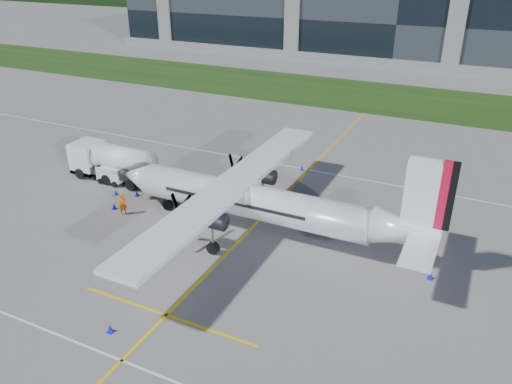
{
  "coord_description": "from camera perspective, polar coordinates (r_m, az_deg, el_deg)",
  "views": [
    {
      "loc": [
        17.78,
        -24.57,
        19.18
      ],
      "look_at": [
        2.8,
        6.53,
        2.53
      ],
      "focal_mm": 35.0,
      "sensor_mm": 36.0,
      "label": 1
    }
  ],
  "objects": [
    {
      "name": "turboprop_aircraft",
      "position": [
        36.02,
        0.79,
        0.83
      ],
      "size": [
        25.79,
        26.75,
        8.02
      ],
      "primitive_type": null,
      "color": "white",
      "rests_on": "ground"
    },
    {
      "name": "safety_cone_portwing",
      "position": [
        29.95,
        -16.34,
        -14.73
      ],
      "size": [
        0.36,
        0.36,
        0.5
      ],
      "primitive_type": "cone",
      "color": "#0B12BB",
      "rests_on": "ground"
    },
    {
      "name": "tree_line",
      "position": [
        166.32,
        20.59,
        18.64
      ],
      "size": [
        400.0,
        6.0,
        6.0
      ],
      "primitive_type": "cube",
      "color": "black",
      "rests_on": "ground"
    },
    {
      "name": "ground_crew_person",
      "position": [
        41.41,
        -15.0,
        -1.18
      ],
      "size": [
        0.97,
        1.04,
        2.09
      ],
      "primitive_type": "imported",
      "rotation": [
        0.0,
        0.0,
        1.01
      ],
      "color": "#F25907",
      "rests_on": "ground"
    },
    {
      "name": "baggage_tug",
      "position": [
        47.52,
        -16.1,
        1.95
      ],
      "size": [
        2.73,
        1.64,
        1.64
      ],
      "primitive_type": null,
      "color": "silver",
      "rests_on": "ground"
    },
    {
      "name": "safety_cone_stbdwing",
      "position": [
        48.76,
        5.29,
        2.78
      ],
      "size": [
        0.36,
        0.36,
        0.5
      ],
      "primitive_type": "cone",
      "color": "#0B12BB",
      "rests_on": "ground"
    },
    {
      "name": "grass_strip",
      "position": [
        77.14,
        11.79,
        10.82
      ],
      "size": [
        400.0,
        18.0,
        0.04
      ],
      "primitive_type": "cube",
      "color": "#1A390F",
      "rests_on": "ground"
    },
    {
      "name": "terminal_building",
      "position": [
        106.72,
        16.86,
        18.43
      ],
      "size": [
        120.0,
        20.0,
        15.0
      ],
      "primitive_type": "cube",
      "color": "black",
      "rests_on": "ground"
    },
    {
      "name": "yellow_taxiway_centerline",
      "position": [
        42.21,
        2.3,
        -1.3
      ],
      "size": [
        0.2,
        70.0,
        0.01
      ],
      "primitive_type": "cube",
      "color": "yellow",
      "rests_on": "ground"
    },
    {
      "name": "safety_cone_nose_stbd",
      "position": [
        44.59,
        -13.47,
        -0.14
      ],
      "size": [
        0.36,
        0.36,
        0.5
      ],
      "primitive_type": "cone",
      "color": "#0B12BB",
      "rests_on": "ground"
    },
    {
      "name": "safety_cone_fwd",
      "position": [
        45.25,
        -15.73,
        -0.02
      ],
      "size": [
        0.36,
        0.36,
        0.5
      ],
      "primitive_type": "cone",
      "color": "#0B12BB",
      "rests_on": "ground"
    },
    {
      "name": "fuel_tanker_truck",
      "position": [
        48.27,
        -16.56,
        3.39
      ],
      "size": [
        9.03,
        2.94,
        3.39
      ],
      "primitive_type": null,
      "color": "silver",
      "rests_on": "ground"
    },
    {
      "name": "ground",
      "position": [
        69.67,
        10.06,
        9.36
      ],
      "size": [
        400.0,
        400.0,
        0.0
      ],
      "primitive_type": "plane",
      "color": "slate",
      "rests_on": "ground"
    },
    {
      "name": "safety_cone_tail",
      "position": [
        34.69,
        19.32,
        -8.99
      ],
      "size": [
        0.36,
        0.36,
        0.5
      ],
      "primitive_type": "cone",
      "color": "#0B12BB",
      "rests_on": "ground"
    },
    {
      "name": "safety_cone_nose_port",
      "position": [
        42.81,
        -15.91,
        -1.57
      ],
      "size": [
        0.36,
        0.36,
        0.5
      ],
      "primitive_type": "cone",
      "color": "#0B12BB",
      "rests_on": "ground"
    }
  ]
}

